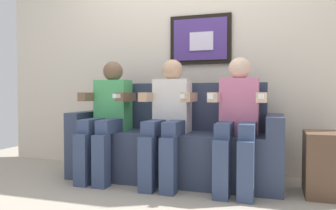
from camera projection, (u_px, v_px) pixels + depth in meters
name	position (u px, v px, depth m)	size (l,w,h in m)	color
ground_plane	(162.00, 189.00, 2.78)	(5.64, 5.64, 0.00)	#9E9384
back_wall_assembly	(187.00, 46.00, 3.46)	(4.33, 0.10, 2.60)	beige
couch	(174.00, 146.00, 3.08)	(1.93, 0.58, 0.90)	#333D56
person_on_left	(107.00, 114.00, 3.09)	(0.46, 0.56, 1.11)	#4CB266
person_in_middle	(168.00, 116.00, 2.91)	(0.46, 0.56, 1.11)	white
person_on_right	(238.00, 117.00, 2.72)	(0.46, 0.56, 1.11)	pink
side_table_right	(332.00, 164.00, 2.57)	(0.40, 0.40, 0.50)	brown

